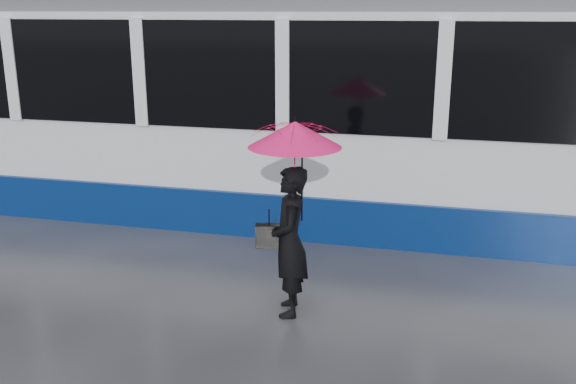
# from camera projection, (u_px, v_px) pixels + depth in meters

# --- Properties ---
(ground) EXTENTS (90.00, 90.00, 0.00)m
(ground) POSITION_uv_depth(u_px,v_px,m) (313.00, 281.00, 7.44)
(ground) COLOR #29292E
(ground) RESTS_ON ground
(rails) EXTENTS (34.00, 1.51, 0.02)m
(rails) POSITION_uv_depth(u_px,v_px,m) (347.00, 215.00, 9.77)
(rails) COLOR #3F3D38
(rails) RESTS_ON ground
(tram) EXTENTS (26.00, 2.56, 3.35)m
(tram) POSITION_uv_depth(u_px,v_px,m) (479.00, 113.00, 8.89)
(tram) COLOR white
(tram) RESTS_ON ground
(woman) EXTENTS (0.50, 0.64, 1.55)m
(woman) POSITION_uv_depth(u_px,v_px,m) (290.00, 242.00, 6.46)
(woman) COLOR black
(woman) RESTS_ON ground
(umbrella) EXTENTS (1.11, 1.11, 1.05)m
(umbrella) POSITION_uv_depth(u_px,v_px,m) (295.00, 152.00, 6.19)
(umbrella) COLOR #EA1368
(umbrella) RESTS_ON ground
(handbag) EXTENTS (0.30, 0.19, 0.42)m
(handbag) POSITION_uv_depth(u_px,v_px,m) (269.00, 236.00, 6.52)
(handbag) COLOR black
(handbag) RESTS_ON ground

